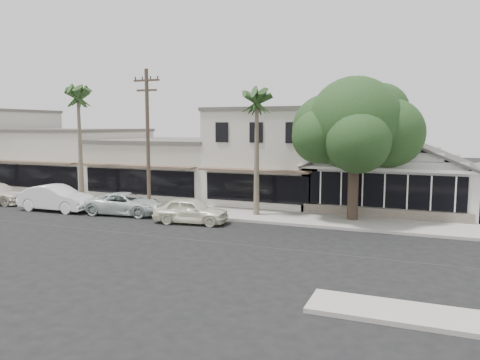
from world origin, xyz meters
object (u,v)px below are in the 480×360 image
at_px(utility_pole, 148,138).
at_px(car_0, 191,211).
at_px(car_1, 56,198).
at_px(car_2, 126,204).
at_px(shade_tree, 354,127).

distance_m(utility_pole, car_0, 5.87).
bearing_deg(car_1, car_2, -84.53).
bearing_deg(car_1, car_0, -92.65).
xyz_separation_m(utility_pole, car_1, (-6.12, -1.50, -3.95)).
relative_size(car_1, shade_tree, 0.61).
height_order(utility_pole, car_0, utility_pole).
bearing_deg(utility_pole, car_2, -141.25).
xyz_separation_m(car_0, car_2, (-5.00, 0.82, -0.05)).
relative_size(car_1, car_2, 1.03).
relative_size(car_0, car_2, 0.87).
bearing_deg(car_0, car_2, 73.65).
bearing_deg(shade_tree, car_2, -166.43).
bearing_deg(car_0, utility_pole, 59.03).
xyz_separation_m(car_1, car_2, (5.00, 0.60, -0.15)).
height_order(car_0, car_1, car_1).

